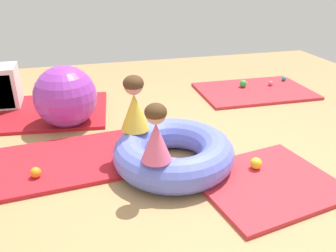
{
  "coord_description": "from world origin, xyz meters",
  "views": [
    {
      "loc": [
        -0.81,
        -2.69,
        1.73
      ],
      "look_at": [
        -0.04,
        0.21,
        0.33
      ],
      "focal_mm": 37.18,
      "sensor_mm": 36.0,
      "label": 1
    }
  ],
  "objects_px": {
    "child_in_yellow": "(134,104)",
    "play_ball_green": "(243,84)",
    "storage_cube": "(0,88)",
    "play_ball_yellow": "(256,163)",
    "exercise_ball_large": "(66,97)",
    "play_ball_teal": "(284,79)",
    "inflatable_cushion": "(174,153)",
    "play_ball_pink": "(271,83)",
    "child_in_pink": "(156,133)",
    "play_ball_orange": "(36,172)"
  },
  "relations": [
    {
      "from": "exercise_ball_large",
      "to": "child_in_pink",
      "type": "bearing_deg",
      "value": -65.56
    },
    {
      "from": "play_ball_pink",
      "to": "play_ball_teal",
      "type": "bearing_deg",
      "value": 25.86
    },
    {
      "from": "child_in_yellow",
      "to": "play_ball_orange",
      "type": "relative_size",
      "value": 5.6
    },
    {
      "from": "play_ball_yellow",
      "to": "play_ball_orange",
      "type": "height_order",
      "value": "play_ball_yellow"
    },
    {
      "from": "play_ball_yellow",
      "to": "play_ball_pink",
      "type": "bearing_deg",
      "value": 57.2
    },
    {
      "from": "play_ball_orange",
      "to": "storage_cube",
      "type": "xyz_separation_m",
      "value": [
        -0.54,
        1.9,
        0.19
      ]
    },
    {
      "from": "play_ball_orange",
      "to": "inflatable_cushion",
      "type": "bearing_deg",
      "value": -3.8
    },
    {
      "from": "play_ball_teal",
      "to": "child_in_pink",
      "type": "bearing_deg",
      "value": -138.46
    },
    {
      "from": "child_in_yellow",
      "to": "play_ball_yellow",
      "type": "distance_m",
      "value": 1.24
    },
    {
      "from": "child_in_yellow",
      "to": "storage_cube",
      "type": "xyz_separation_m",
      "value": [
        -1.46,
        1.71,
        -0.28
      ]
    },
    {
      "from": "play_ball_teal",
      "to": "storage_cube",
      "type": "bearing_deg",
      "value": -179.9
    },
    {
      "from": "play_ball_yellow",
      "to": "exercise_ball_large",
      "type": "bearing_deg",
      "value": 137.6
    },
    {
      "from": "child_in_pink",
      "to": "play_ball_orange",
      "type": "bearing_deg",
      "value": 116.35
    },
    {
      "from": "play_ball_green",
      "to": "child_in_pink",
      "type": "bearing_deg",
      "value": -130.04
    },
    {
      "from": "play_ball_green",
      "to": "exercise_ball_large",
      "type": "xyz_separation_m",
      "value": [
        -2.56,
        -0.66,
        0.26
      ]
    },
    {
      "from": "play_ball_pink",
      "to": "child_in_pink",
      "type": "bearing_deg",
      "value": -136.69
    },
    {
      "from": "play_ball_orange",
      "to": "play_ball_green",
      "type": "bearing_deg",
      "value": 32.24
    },
    {
      "from": "inflatable_cushion",
      "to": "child_in_pink",
      "type": "xyz_separation_m",
      "value": [
        -0.24,
        -0.33,
        0.39
      ]
    },
    {
      "from": "play_ball_teal",
      "to": "play_ball_green",
      "type": "bearing_deg",
      "value": -171.22
    },
    {
      "from": "play_ball_yellow",
      "to": "inflatable_cushion",
      "type": "bearing_deg",
      "value": 158.06
    },
    {
      "from": "play_ball_teal",
      "to": "exercise_ball_large",
      "type": "distance_m",
      "value": 3.43
    },
    {
      "from": "play_ball_yellow",
      "to": "exercise_ball_large",
      "type": "relative_size",
      "value": 0.15
    },
    {
      "from": "play_ball_pink",
      "to": "play_ball_orange",
      "type": "distance_m",
      "value": 3.73
    },
    {
      "from": "child_in_yellow",
      "to": "play_ball_green",
      "type": "bearing_deg",
      "value": 170.18
    },
    {
      "from": "storage_cube",
      "to": "inflatable_cushion",
      "type": "bearing_deg",
      "value": -48.33
    },
    {
      "from": "play_ball_green",
      "to": "play_ball_pink",
      "type": "xyz_separation_m",
      "value": [
        0.45,
        -0.04,
        -0.02
      ]
    },
    {
      "from": "inflatable_cushion",
      "to": "exercise_ball_large",
      "type": "bearing_deg",
      "value": 127.75
    },
    {
      "from": "inflatable_cushion",
      "to": "play_ball_orange",
      "type": "relative_size",
      "value": 11.89
    },
    {
      "from": "play_ball_yellow",
      "to": "play_ball_teal",
      "type": "bearing_deg",
      "value": 53.39
    },
    {
      "from": "inflatable_cushion",
      "to": "play_ball_yellow",
      "type": "bearing_deg",
      "value": -21.94
    },
    {
      "from": "child_in_yellow",
      "to": "play_ball_green",
      "type": "height_order",
      "value": "child_in_yellow"
    },
    {
      "from": "play_ball_teal",
      "to": "play_ball_green",
      "type": "height_order",
      "value": "play_ball_green"
    },
    {
      "from": "child_in_yellow",
      "to": "play_ball_green",
      "type": "distance_m",
      "value": 2.54
    },
    {
      "from": "child_in_yellow",
      "to": "play_ball_yellow",
      "type": "height_order",
      "value": "child_in_yellow"
    },
    {
      "from": "play_ball_yellow",
      "to": "play_ball_green",
      "type": "height_order",
      "value": "play_ball_green"
    },
    {
      "from": "child_in_yellow",
      "to": "child_in_pink",
      "type": "distance_m",
      "value": 0.62
    },
    {
      "from": "inflatable_cushion",
      "to": "play_ball_teal",
      "type": "distance_m",
      "value": 3.11
    },
    {
      "from": "play_ball_pink",
      "to": "storage_cube",
      "type": "xyz_separation_m",
      "value": [
        -3.83,
        0.15,
        0.2
      ]
    },
    {
      "from": "inflatable_cushion",
      "to": "play_ball_orange",
      "type": "distance_m",
      "value": 1.23
    },
    {
      "from": "play_ball_pink",
      "to": "inflatable_cushion",
      "type": "bearing_deg",
      "value": -138.35
    },
    {
      "from": "inflatable_cushion",
      "to": "play_ball_orange",
      "type": "xyz_separation_m",
      "value": [
        -1.22,
        0.08,
        -0.07
      ]
    },
    {
      "from": "child_in_pink",
      "to": "play_ball_pink",
      "type": "xyz_separation_m",
      "value": [
        2.3,
        2.17,
        -0.46
      ]
    },
    {
      "from": "play_ball_green",
      "to": "storage_cube",
      "type": "xyz_separation_m",
      "value": [
        -3.38,
        0.11,
        0.19
      ]
    },
    {
      "from": "play_ball_pink",
      "to": "play_ball_green",
      "type": "bearing_deg",
      "value": 175.04
    },
    {
      "from": "play_ball_green",
      "to": "storage_cube",
      "type": "relative_size",
      "value": 0.2
    },
    {
      "from": "child_in_pink",
      "to": "play_ball_green",
      "type": "distance_m",
      "value": 2.92
    },
    {
      "from": "play_ball_pink",
      "to": "exercise_ball_large",
      "type": "height_order",
      "value": "exercise_ball_large"
    },
    {
      "from": "child_in_yellow",
      "to": "play_ball_teal",
      "type": "xyz_separation_m",
      "value": [
        2.69,
        1.72,
        -0.49
      ]
    },
    {
      "from": "inflatable_cushion",
      "to": "storage_cube",
      "type": "distance_m",
      "value": 2.66
    },
    {
      "from": "play_ball_green",
      "to": "play_ball_yellow",
      "type": "bearing_deg",
      "value": -113.08
    }
  ]
}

